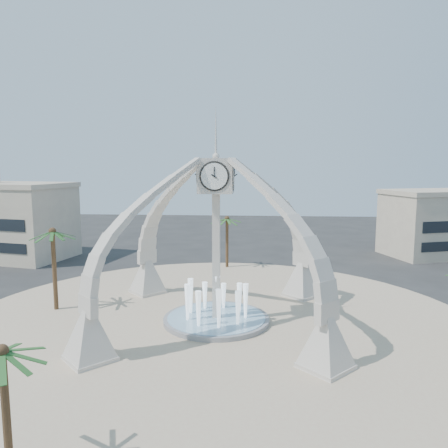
# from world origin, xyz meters

# --- Properties ---
(ground) EXTENTS (140.00, 140.00, 0.00)m
(ground) POSITION_xyz_m (0.00, 0.00, 0.00)
(ground) COLOR #282828
(ground) RESTS_ON ground
(plaza) EXTENTS (40.00, 40.00, 0.06)m
(plaza) POSITION_xyz_m (0.00, 0.00, 0.03)
(plaza) COLOR tan
(plaza) RESTS_ON ground
(clock_tower) EXTENTS (17.94, 17.94, 16.30)m
(clock_tower) POSITION_xyz_m (-0.00, -0.00, 6.49)
(clock_tower) COLOR beige
(clock_tower) RESTS_ON ground
(fountain) EXTENTS (8.00, 8.00, 3.62)m
(fountain) POSITION_xyz_m (0.00, 0.00, 0.29)
(fountain) COLOR gray
(fountain) RESTS_ON ground
(palm_west) EXTENTS (4.04, 4.04, 7.24)m
(palm_west) POSITION_xyz_m (-13.41, 1.89, 6.42)
(palm_west) COLOR brown
(palm_west) RESTS_ON ground
(palm_north) EXTENTS (3.76, 3.76, 6.41)m
(palm_north) POSITION_xyz_m (-0.42, 17.86, 5.64)
(palm_north) COLOR brown
(palm_north) RESTS_ON ground
(palm_south) EXTENTS (4.20, 4.20, 5.57)m
(palm_south) POSITION_xyz_m (-6.48, -16.79, 4.87)
(palm_south) COLOR brown
(palm_south) RESTS_ON ground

